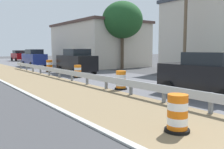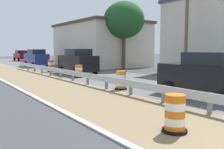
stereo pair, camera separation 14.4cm
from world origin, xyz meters
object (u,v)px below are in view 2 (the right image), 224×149
at_px(car_mid_far_lane, 34,56).
at_px(car_lead_near_lane, 78,61).
at_px(car_trailing_near_lane, 22,56).
at_px(car_trailing_far_lane, 36,58).
at_px(traffic_barrel_mid, 79,72).
at_px(traffic_barrel_close, 121,81).
at_px(car_lead_far_lane, 208,75).
at_px(car_distant_a, 80,60).
at_px(traffic_barrel_far, 51,66).
at_px(utility_pole_near, 187,20).
at_px(traffic_barrel_nearest, 175,115).

bearing_deg(car_mid_far_lane, car_lead_near_lane, -9.08).
height_order(car_lead_near_lane, car_trailing_near_lane, car_lead_near_lane).
xyz_separation_m(car_trailing_near_lane, car_trailing_far_lane, (-2.67, -17.03, 0.08)).
bearing_deg(car_trailing_near_lane, traffic_barrel_mid, -8.65).
distance_m(traffic_barrel_close, car_lead_far_lane, 4.35).
distance_m(car_lead_near_lane, car_mid_far_lane, 22.21).
xyz_separation_m(car_mid_far_lane, car_trailing_far_lane, (-3.12, -10.90, 0.05)).
height_order(car_lead_near_lane, car_distant_a, car_lead_near_lane).
bearing_deg(car_lead_near_lane, car_distant_a, -28.02).
bearing_deg(car_lead_far_lane, car_mid_far_lane, -5.79).
bearing_deg(traffic_barrel_far, car_distant_a, 27.61).
relative_size(traffic_barrel_mid, car_distant_a, 0.20).
distance_m(traffic_barrel_far, car_distant_a, 4.75).
bearing_deg(traffic_barrel_close, car_distant_a, 71.01).
height_order(car_trailing_near_lane, car_distant_a, car_trailing_near_lane).
distance_m(traffic_barrel_close, car_mid_far_lane, 31.21).
bearing_deg(car_trailing_far_lane, traffic_barrel_mid, 175.75).
bearing_deg(traffic_barrel_close, car_lead_far_lane, -63.29).
height_order(traffic_barrel_mid, car_trailing_near_lane, car_trailing_near_lane).
height_order(car_lead_far_lane, utility_pole_near, utility_pole_near).
distance_m(traffic_barrel_mid, traffic_barrel_far, 5.76).
relative_size(car_lead_far_lane, car_distant_a, 0.90).
bearing_deg(car_distant_a, traffic_barrel_nearest, -18.76).
relative_size(traffic_barrel_nearest, car_lead_near_lane, 0.22).
bearing_deg(car_mid_far_lane, car_lead_far_lane, -6.15).
bearing_deg(car_lead_near_lane, traffic_barrel_far, 22.08).
xyz_separation_m(car_lead_near_lane, car_mid_far_lane, (3.03, 22.00, -0.06)).
relative_size(traffic_barrel_mid, car_lead_far_lane, 0.22).
relative_size(traffic_barrel_nearest, traffic_barrel_mid, 1.02).
bearing_deg(traffic_barrel_nearest, traffic_barrel_mid, 73.79).
bearing_deg(traffic_barrel_mid, car_lead_near_lane, 64.62).
bearing_deg(car_distant_a, car_lead_near_lane, -26.81).
distance_m(traffic_barrel_nearest, car_mid_far_lane, 37.82).
distance_m(traffic_barrel_close, car_lead_near_lane, 9.03).
height_order(traffic_barrel_close, utility_pole_near, utility_pole_near).
relative_size(traffic_barrel_far, utility_pole_near, 0.14).
height_order(car_mid_far_lane, car_trailing_far_lane, car_trailing_far_lane).
distance_m(traffic_barrel_mid, car_lead_far_lane, 10.16).
relative_size(traffic_barrel_nearest, car_lead_far_lane, 0.23).
bearing_deg(car_lead_far_lane, car_lead_near_lane, -0.66).
bearing_deg(car_distant_a, car_trailing_far_lane, -149.74).
distance_m(traffic_barrel_nearest, traffic_barrel_mid, 12.90).
xyz_separation_m(traffic_barrel_far, car_lead_far_lane, (1.26, -15.82, 0.49)).
bearing_deg(traffic_barrel_nearest, utility_pole_near, 37.20).
relative_size(traffic_barrel_mid, car_lead_near_lane, 0.21).
bearing_deg(utility_pole_near, traffic_barrel_close, -168.61).
xyz_separation_m(car_lead_near_lane, car_trailing_near_lane, (2.58, 28.14, -0.10)).
bearing_deg(car_distant_a, car_mid_far_lane, -177.96).
bearing_deg(car_trailing_far_lane, traffic_barrel_far, 172.45).
bearing_deg(car_lead_far_lane, car_trailing_far_lane, -0.55).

